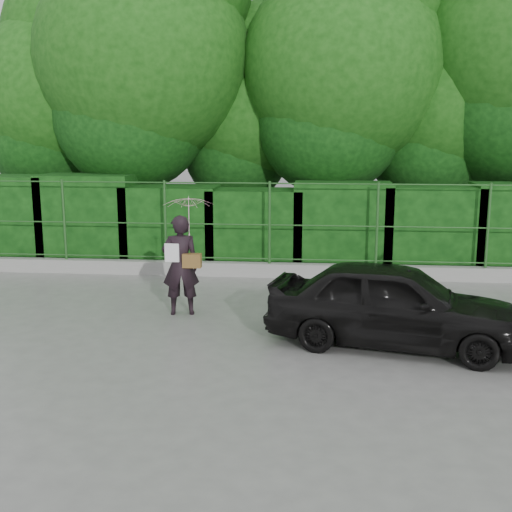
{
  "coord_description": "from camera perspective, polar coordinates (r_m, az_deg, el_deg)",
  "views": [
    {
      "loc": [
        1.43,
        -9.21,
        3.21
      ],
      "look_at": [
        0.41,
        1.3,
        1.1
      ],
      "focal_mm": 45.0,
      "sensor_mm": 36.0,
      "label": 1
    }
  ],
  "objects": [
    {
      "name": "fence",
      "position": [
        13.91,
        0.48,
        2.99
      ],
      "size": [
        14.13,
        0.06,
        1.8
      ],
      "color": "#265622",
      "rests_on": "kerb"
    },
    {
      "name": "trees",
      "position": [
        17.0,
        4.71,
        16.02
      ],
      "size": [
        17.1,
        6.15,
        8.08
      ],
      "color": "black",
      "rests_on": "ground"
    },
    {
      "name": "kerb",
      "position": [
        14.12,
        -0.42,
        -1.22
      ],
      "size": [
        14.0,
        0.25,
        0.3
      ],
      "primitive_type": "cube",
      "color": "#9E9E99",
      "rests_on": "ground"
    },
    {
      "name": "hedge",
      "position": [
        14.95,
        -0.35,
        2.78
      ],
      "size": [
        14.2,
        1.2,
        2.14
      ],
      "color": "black",
      "rests_on": "ground"
    },
    {
      "name": "car",
      "position": [
        9.77,
        12.19,
        -4.19
      ],
      "size": [
        4.01,
        2.33,
        1.28
      ],
      "primitive_type": "imported",
      "rotation": [
        0.0,
        0.0,
        1.34
      ],
      "color": "black",
      "rests_on": "ground"
    },
    {
      "name": "woman",
      "position": [
        11.12,
        -6.32,
        1.43
      ],
      "size": [
        0.93,
        0.87,
        2.07
      ],
      "color": "black",
      "rests_on": "ground"
    },
    {
      "name": "ground",
      "position": [
        9.85,
        -3.16,
        -7.72
      ],
      "size": [
        80.0,
        80.0,
        0.0
      ],
      "primitive_type": "plane",
      "color": "gray"
    }
  ]
}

